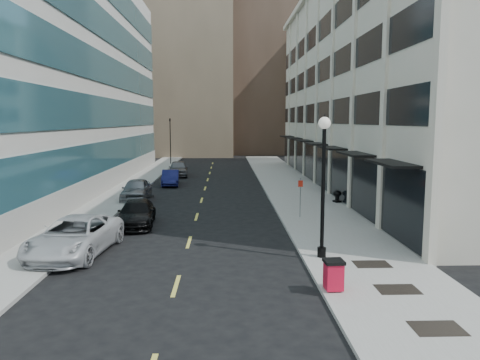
{
  "coord_description": "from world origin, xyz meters",
  "views": [
    {
      "loc": [
        1.78,
        -14.08,
        5.84
      ],
      "look_at": [
        2.56,
        11.03,
        2.64
      ],
      "focal_mm": 35.0,
      "sensor_mm": 36.0,
      "label": 1
    }
  ],
  "objects": [
    {
      "name": "urn_planter",
      "position": [
        9.6,
        18.02,
        0.66
      ],
      "size": [
        0.61,
        0.61,
        0.84
      ],
      "rotation": [
        0.0,
        0.0,
        0.37
      ],
      "color": "black",
      "rests_on": "sidewalk_right"
    },
    {
      "name": "car_white_van",
      "position": [
        -4.8,
        6.0,
        0.82
      ],
      "size": [
        3.34,
        6.19,
        1.65
      ],
      "primitive_type": "imported",
      "rotation": [
        0.0,
        0.0,
        -0.1
      ],
      "color": "silver",
      "rests_on": "ground"
    },
    {
      "name": "grate_mid",
      "position": [
        7.6,
        1.0,
        0.15
      ],
      "size": [
        1.4,
        1.0,
        0.01
      ],
      "primitive_type": "cube",
      "color": "black",
      "rests_on": "sidewalk_right"
    },
    {
      "name": "skyline_tan_far",
      "position": [
        -14.0,
        78.0,
        11.0
      ],
      "size": [
        12.0,
        14.0,
        22.0
      ],
      "primitive_type": "cube",
      "color": "#7B6850",
      "rests_on": "ground"
    },
    {
      "name": "sign_post",
      "position": [
        6.19,
        13.03,
        1.67
      ],
      "size": [
        0.28,
        0.07,
        2.35
      ],
      "rotation": [
        0.0,
        0.0,
        -0.11
      ],
      "color": "slate",
      "rests_on": "sidewalk_right"
    },
    {
      "name": "lamppost",
      "position": [
        5.8,
        4.88,
        3.66
      ],
      "size": [
        0.5,
        0.5,
        5.97
      ],
      "color": "black",
      "rests_on": "sidewalk_right"
    },
    {
      "name": "road_centerline",
      "position": [
        0.0,
        17.0,
        0.01
      ],
      "size": [
        0.15,
        68.2,
        0.01
      ],
      "color": "#D8CC4C",
      "rests_on": "ground"
    },
    {
      "name": "car_grey_sedan",
      "position": [
        -3.2,
        35.0,
        0.82
      ],
      "size": [
        2.35,
        4.99,
        1.65
      ],
      "primitive_type": "imported",
      "rotation": [
        0.0,
        0.0,
        0.09
      ],
      "color": "slate",
      "rests_on": "ground"
    },
    {
      "name": "skyline_tan_near",
      "position": [
        -4.0,
        68.0,
        14.0
      ],
      "size": [
        14.0,
        18.0,
        28.0
      ],
      "primitive_type": "cube",
      "color": "#7B6850",
      "rests_on": "ground"
    },
    {
      "name": "car_blue_sedan",
      "position": [
        -3.2,
        28.0,
        0.7
      ],
      "size": [
        1.8,
        4.34,
        1.39
      ],
      "primitive_type": "imported",
      "rotation": [
        0.0,
        0.0,
        0.08
      ],
      "color": "#151851",
      "rests_on": "ground"
    },
    {
      "name": "building_right",
      "position": [
        16.94,
        26.99,
        8.99
      ],
      "size": [
        15.3,
        46.5,
        18.25
      ],
      "color": "beige",
      "rests_on": "ground"
    },
    {
      "name": "trash_bin",
      "position": [
        5.4,
        1.0,
        0.72
      ],
      "size": [
        0.68,
        0.75,
        1.06
      ],
      "rotation": [
        0.0,
        0.0,
        0.06
      ],
      "color": "red",
      "rests_on": "sidewalk_right"
    },
    {
      "name": "skyline_stone",
      "position": [
        18.0,
        66.0,
        10.0
      ],
      "size": [
        10.0,
        14.0,
        20.0
      ],
      "primitive_type": "cube",
      "color": "beige",
      "rests_on": "ground"
    },
    {
      "name": "car_black_pickup",
      "position": [
        -3.2,
        11.7,
        0.69
      ],
      "size": [
        2.33,
        4.91,
        1.38
      ],
      "primitive_type": "imported",
      "rotation": [
        0.0,
        0.0,
        0.08
      ],
      "color": "black",
      "rests_on": "ground"
    },
    {
      "name": "sidewalk_left",
      "position": [
        -6.5,
        20.0,
        0.07
      ],
      "size": [
        3.0,
        80.0,
        0.15
      ],
      "primitive_type": "cube",
      "color": "#9A968C",
      "rests_on": "ground"
    },
    {
      "name": "traffic_signal",
      "position": [
        -5.5,
        48.0,
        5.72
      ],
      "size": [
        0.66,
        0.66,
        6.98
      ],
      "color": "black",
      "rests_on": "ground"
    },
    {
      "name": "building_left",
      "position": [
        -15.95,
        27.0,
        9.99
      ],
      "size": [
        16.14,
        46.0,
        20.0
      ],
      "color": "silver",
      "rests_on": "ground"
    },
    {
      "name": "grate_near",
      "position": [
        7.6,
        -2.0,
        0.15
      ],
      "size": [
        1.4,
        1.0,
        0.01
      ],
      "primitive_type": "cube",
      "color": "black",
      "rests_on": "sidewalk_right"
    },
    {
      "name": "grate_far",
      "position": [
        7.6,
        3.8,
        0.15
      ],
      "size": [
        1.4,
        1.0,
        0.01
      ],
      "primitive_type": "cube",
      "color": "black",
      "rests_on": "sidewalk_right"
    },
    {
      "name": "sidewalk_right",
      "position": [
        7.5,
        20.0,
        0.07
      ],
      "size": [
        5.0,
        80.0,
        0.15
      ],
      "primitive_type": "cube",
      "color": "#9A968C",
      "rests_on": "ground"
    },
    {
      "name": "skyline_brown",
      "position": [
        8.0,
        72.0,
        17.0
      ],
      "size": [
        12.0,
        16.0,
        34.0
      ],
      "primitive_type": "cube",
      "color": "brown",
      "rests_on": "ground"
    },
    {
      "name": "ground",
      "position": [
        0.0,
        0.0,
        0.0
      ],
      "size": [
        160.0,
        160.0,
        0.0
      ],
      "primitive_type": "plane",
      "color": "black",
      "rests_on": "ground"
    },
    {
      "name": "car_silver_sedan",
      "position": [
        -4.8,
        20.12,
        0.79
      ],
      "size": [
        1.98,
        4.7,
        1.59
      ],
      "primitive_type": "imported",
      "rotation": [
        0.0,
        0.0,
        0.02
      ],
      "color": "gray",
      "rests_on": "ground"
    }
  ]
}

